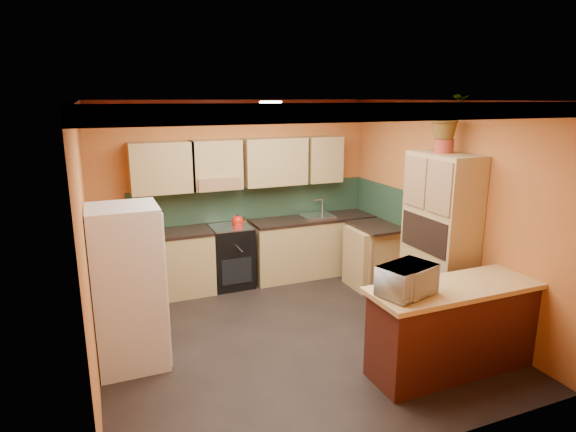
{
  "coord_description": "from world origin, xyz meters",
  "views": [
    {
      "loc": [
        -1.98,
        -4.76,
        2.73
      ],
      "look_at": [
        0.16,
        0.45,
        1.34
      ],
      "focal_mm": 30.0,
      "sensor_mm": 36.0,
      "label": 1
    }
  ],
  "objects_px": {
    "pantry": "(439,240)",
    "breakfast_bar": "(456,330)",
    "microwave": "(407,280)",
    "stove": "(231,256)",
    "fridge": "(128,287)",
    "base_cabinets_back": "(271,252)"
  },
  "relations": [
    {
      "from": "microwave",
      "to": "stove",
      "type": "bearing_deg",
      "value": 88.14
    },
    {
      "from": "pantry",
      "to": "breakfast_bar",
      "type": "height_order",
      "value": "pantry"
    },
    {
      "from": "base_cabinets_back",
      "to": "microwave",
      "type": "xyz_separation_m",
      "value": [
        0.22,
        -3.08,
        0.64
      ]
    },
    {
      "from": "breakfast_bar",
      "to": "microwave",
      "type": "height_order",
      "value": "microwave"
    },
    {
      "from": "microwave",
      "to": "base_cabinets_back",
      "type": "bearing_deg",
      "value": 76.89
    },
    {
      "from": "fridge",
      "to": "microwave",
      "type": "height_order",
      "value": "fridge"
    },
    {
      "from": "stove",
      "to": "microwave",
      "type": "distance_m",
      "value": 3.26
    },
    {
      "from": "fridge",
      "to": "pantry",
      "type": "distance_m",
      "value": 3.63
    },
    {
      "from": "breakfast_bar",
      "to": "stove",
      "type": "bearing_deg",
      "value": 115.69
    },
    {
      "from": "base_cabinets_back",
      "to": "fridge",
      "type": "xyz_separation_m",
      "value": [
        -2.18,
        -1.7,
        0.41
      ]
    },
    {
      "from": "fridge",
      "to": "breakfast_bar",
      "type": "bearing_deg",
      "value": -24.5
    },
    {
      "from": "pantry",
      "to": "breakfast_bar",
      "type": "bearing_deg",
      "value": -119.33
    },
    {
      "from": "base_cabinets_back",
      "to": "stove",
      "type": "distance_m",
      "value": 0.63
    },
    {
      "from": "pantry",
      "to": "fridge",
      "type": "bearing_deg",
      "value": 174.01
    },
    {
      "from": "microwave",
      "to": "breakfast_bar",
      "type": "bearing_deg",
      "value": -17.16
    },
    {
      "from": "base_cabinets_back",
      "to": "fridge",
      "type": "bearing_deg",
      "value": -142.03
    },
    {
      "from": "stove",
      "to": "pantry",
      "type": "bearing_deg",
      "value": -45.4
    },
    {
      "from": "pantry",
      "to": "microwave",
      "type": "height_order",
      "value": "pantry"
    },
    {
      "from": "fridge",
      "to": "base_cabinets_back",
      "type": "bearing_deg",
      "value": 37.97
    },
    {
      "from": "base_cabinets_back",
      "to": "stove",
      "type": "bearing_deg",
      "value": -180.0
    },
    {
      "from": "breakfast_bar",
      "to": "base_cabinets_back",
      "type": "bearing_deg",
      "value": 105.55
    },
    {
      "from": "fridge",
      "to": "microwave",
      "type": "relative_size",
      "value": 3.24
    }
  ]
}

